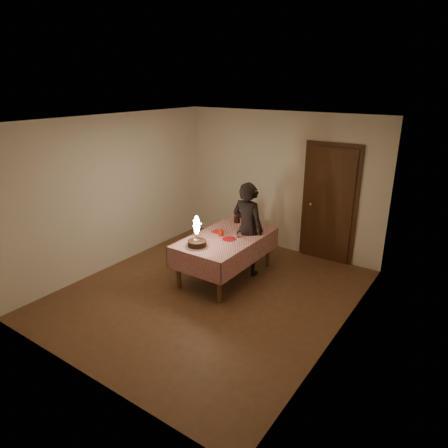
{
  "coord_description": "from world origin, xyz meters",
  "views": [
    {
      "loc": [
        3.28,
        -4.36,
        3.1
      ],
      "look_at": [
        -0.1,
        0.55,
        0.95
      ],
      "focal_mm": 32.0,
      "sensor_mm": 36.0,
      "label": 1
    }
  ],
  "objects_px": {
    "red_cup": "(221,233)",
    "amber_bottle_left": "(246,217)",
    "birthday_cake": "(197,239)",
    "photographer": "(248,229)",
    "red_plate": "(229,239)",
    "cola_bottle": "(237,214)",
    "amber_bottle_right": "(256,221)",
    "amber_bottle_mid": "(249,219)",
    "clear_cup": "(239,234)",
    "dining_table": "(226,242)"
  },
  "relations": [
    {
      "from": "clear_cup",
      "to": "amber_bottle_right",
      "type": "height_order",
      "value": "amber_bottle_right"
    },
    {
      "from": "red_plate",
      "to": "clear_cup",
      "type": "bearing_deg",
      "value": 65.13
    },
    {
      "from": "amber_bottle_left",
      "to": "amber_bottle_mid",
      "type": "bearing_deg",
      "value": -17.89
    },
    {
      "from": "red_plate",
      "to": "amber_bottle_mid",
      "type": "xyz_separation_m",
      "value": [
        -0.07,
        0.74,
        0.11
      ]
    },
    {
      "from": "amber_bottle_left",
      "to": "photographer",
      "type": "xyz_separation_m",
      "value": [
        0.25,
        -0.36,
        -0.04
      ]
    },
    {
      "from": "dining_table",
      "to": "photographer",
      "type": "bearing_deg",
      "value": 59.97
    },
    {
      "from": "clear_cup",
      "to": "photographer",
      "type": "xyz_separation_m",
      "value": [
        0.02,
        0.24,
        0.03
      ]
    },
    {
      "from": "red_plate",
      "to": "photographer",
      "type": "relative_size",
      "value": 0.14
    },
    {
      "from": "amber_bottle_left",
      "to": "cola_bottle",
      "type": "bearing_deg",
      "value": -168.61
    },
    {
      "from": "red_cup",
      "to": "amber_bottle_mid",
      "type": "distance_m",
      "value": 0.7
    },
    {
      "from": "dining_table",
      "to": "amber_bottle_right",
      "type": "bearing_deg",
      "value": 74.58
    },
    {
      "from": "clear_cup",
      "to": "dining_table",
      "type": "bearing_deg",
      "value": -150.44
    },
    {
      "from": "cola_bottle",
      "to": "photographer",
      "type": "bearing_deg",
      "value": -37.89
    },
    {
      "from": "cola_bottle",
      "to": "amber_bottle_right",
      "type": "relative_size",
      "value": 1.25
    },
    {
      "from": "dining_table",
      "to": "photographer",
      "type": "xyz_separation_m",
      "value": [
        0.2,
        0.35,
        0.17
      ]
    },
    {
      "from": "dining_table",
      "to": "amber_bottle_mid",
      "type": "distance_m",
      "value": 0.72
    },
    {
      "from": "clear_cup",
      "to": "amber_bottle_right",
      "type": "relative_size",
      "value": 0.35
    },
    {
      "from": "birthday_cake",
      "to": "photographer",
      "type": "height_order",
      "value": "photographer"
    },
    {
      "from": "red_cup",
      "to": "photographer",
      "type": "xyz_separation_m",
      "value": [
        0.29,
        0.36,
        0.03
      ]
    },
    {
      "from": "birthday_cake",
      "to": "clear_cup",
      "type": "relative_size",
      "value": 5.41
    },
    {
      "from": "birthday_cake",
      "to": "amber_bottle_mid",
      "type": "relative_size",
      "value": 1.91
    },
    {
      "from": "birthday_cake",
      "to": "amber_bottle_mid",
      "type": "bearing_deg",
      "value": 82.33
    },
    {
      "from": "birthday_cake",
      "to": "cola_bottle",
      "type": "relative_size",
      "value": 1.53
    },
    {
      "from": "red_cup",
      "to": "amber_bottle_left",
      "type": "bearing_deg",
      "value": 87.03
    },
    {
      "from": "clear_cup",
      "to": "birthday_cake",
      "type": "bearing_deg",
      "value": -115.19
    },
    {
      "from": "photographer",
      "to": "amber_bottle_left",
      "type": "bearing_deg",
      "value": 124.76
    },
    {
      "from": "cola_bottle",
      "to": "amber_bottle_left",
      "type": "height_order",
      "value": "cola_bottle"
    },
    {
      "from": "dining_table",
      "to": "clear_cup",
      "type": "xyz_separation_m",
      "value": [
        0.18,
        0.1,
        0.14
      ]
    },
    {
      "from": "photographer",
      "to": "amber_bottle_mid",
      "type": "bearing_deg",
      "value": 116.72
    },
    {
      "from": "amber_bottle_right",
      "to": "clear_cup",
      "type": "bearing_deg",
      "value": -89.94
    },
    {
      "from": "red_cup",
      "to": "amber_bottle_mid",
      "type": "xyz_separation_m",
      "value": [
        0.12,
        0.69,
        0.07
      ]
    },
    {
      "from": "amber_bottle_mid",
      "to": "photographer",
      "type": "height_order",
      "value": "photographer"
    },
    {
      "from": "red_cup",
      "to": "cola_bottle",
      "type": "bearing_deg",
      "value": 100.97
    },
    {
      "from": "cola_bottle",
      "to": "amber_bottle_left",
      "type": "xyz_separation_m",
      "value": [
        0.17,
        0.03,
        -0.03
      ]
    },
    {
      "from": "red_cup",
      "to": "photographer",
      "type": "bearing_deg",
      "value": 51.05
    },
    {
      "from": "clear_cup",
      "to": "amber_bottle_mid",
      "type": "distance_m",
      "value": 0.6
    },
    {
      "from": "birthday_cake",
      "to": "photographer",
      "type": "distance_m",
      "value": 0.98
    },
    {
      "from": "red_plate",
      "to": "clear_cup",
      "type": "relative_size",
      "value": 2.44
    },
    {
      "from": "cola_bottle",
      "to": "amber_bottle_left",
      "type": "bearing_deg",
      "value": 11.39
    },
    {
      "from": "photographer",
      "to": "amber_bottle_right",
      "type": "bearing_deg",
      "value": 93.65
    },
    {
      "from": "amber_bottle_left",
      "to": "amber_bottle_mid",
      "type": "distance_m",
      "value": 0.09
    },
    {
      "from": "clear_cup",
      "to": "amber_bottle_left",
      "type": "relative_size",
      "value": 0.35
    },
    {
      "from": "birthday_cake",
      "to": "red_cup",
      "type": "relative_size",
      "value": 4.87
    },
    {
      "from": "clear_cup",
      "to": "photographer",
      "type": "bearing_deg",
      "value": 85.52
    },
    {
      "from": "amber_bottle_left",
      "to": "amber_bottle_right",
      "type": "xyz_separation_m",
      "value": [
        0.23,
        -0.05,
        0.0
      ]
    },
    {
      "from": "cola_bottle",
      "to": "amber_bottle_mid",
      "type": "bearing_deg",
      "value": 1.75
    },
    {
      "from": "red_cup",
      "to": "clear_cup",
      "type": "bearing_deg",
      "value": 22.58
    },
    {
      "from": "amber_bottle_left",
      "to": "amber_bottle_right",
      "type": "distance_m",
      "value": 0.24
    },
    {
      "from": "amber_bottle_left",
      "to": "amber_bottle_right",
      "type": "relative_size",
      "value": 1.0
    },
    {
      "from": "red_cup",
      "to": "amber_bottle_right",
      "type": "distance_m",
      "value": 0.72
    }
  ]
}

